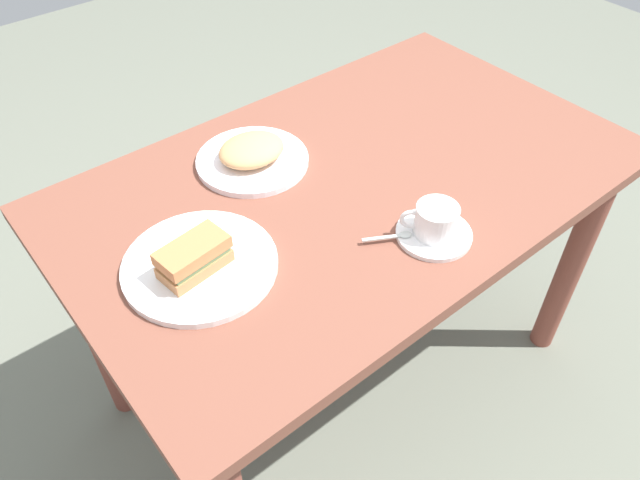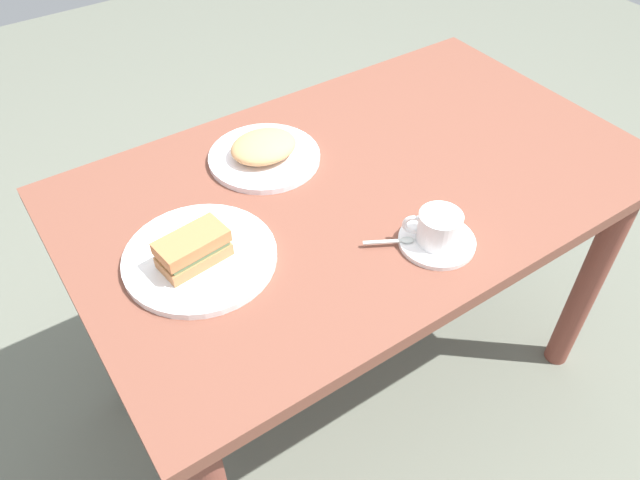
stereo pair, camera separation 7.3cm
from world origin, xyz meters
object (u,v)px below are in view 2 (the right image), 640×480
at_px(sandwich_plate, 200,257).
at_px(side_plate, 264,157).
at_px(spoon, 397,241).
at_px(coffee_cup, 438,227).
at_px(dining_table, 359,220).
at_px(coffee_saucer, 436,241).
at_px(sandwich_front, 193,249).

bearing_deg(sandwich_plate, side_plate, -141.79).
bearing_deg(spoon, coffee_cup, 150.91).
height_order(sandwich_plate, side_plate, same).
bearing_deg(side_plate, dining_table, 128.47).
xyz_separation_m(dining_table, coffee_saucer, (0.00, 0.24, 0.13)).
bearing_deg(spoon, sandwich_plate, -28.19).
xyz_separation_m(coffee_saucer, side_plate, (0.14, -0.42, 0.00)).
relative_size(sandwich_plate, coffee_saucer, 1.94).
bearing_deg(sandwich_front, dining_table, -174.85).
relative_size(dining_table, spoon, 13.69).
relative_size(sandwich_front, spoon, 1.48).
bearing_deg(dining_table, coffee_saucer, 89.88).
height_order(coffee_saucer, spoon, spoon).
relative_size(dining_table, side_plate, 5.04).
distance_m(sandwich_plate, coffee_saucer, 0.45).
height_order(sandwich_front, coffee_cup, sandwich_front).
distance_m(coffee_saucer, side_plate, 0.44).
xyz_separation_m(coffee_saucer, coffee_cup, (0.00, -0.00, 0.04)).
bearing_deg(dining_table, sandwich_front, 5.15).
distance_m(sandwich_plate, spoon, 0.37).
relative_size(coffee_cup, spoon, 1.04).
height_order(dining_table, spoon, spoon).
relative_size(sandwich_plate, side_plate, 1.15).
bearing_deg(coffee_saucer, sandwich_plate, -28.39).
distance_m(dining_table, coffee_cup, 0.29).
height_order(dining_table, coffee_cup, coffee_cup).
height_order(coffee_cup, spoon, coffee_cup).
xyz_separation_m(sandwich_plate, sandwich_front, (0.01, 0.01, 0.04)).
bearing_deg(coffee_saucer, dining_table, -90.12).
xyz_separation_m(coffee_saucer, spoon, (0.07, -0.04, 0.01)).
height_order(sandwich_plate, coffee_saucer, sandwich_plate).
bearing_deg(coffee_saucer, side_plate, -71.57).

